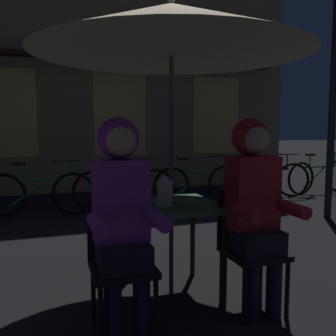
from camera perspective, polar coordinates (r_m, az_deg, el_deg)
name	(u,v)px	position (r m, az deg, el deg)	size (l,w,h in m)	color
ground_plane	(171,294)	(3.19, 0.48, -18.51)	(60.00, 60.00, 0.00)	black
cafe_table	(171,216)	(2.98, 0.49, -7.31)	(0.72, 0.72, 0.74)	#42664C
patio_umbrella	(171,30)	(2.99, 0.52, 20.19)	(2.10, 2.10, 2.31)	#4C4C51
lantern	(165,190)	(2.85, -0.50, -3.36)	(0.11, 0.11, 0.23)	white
chair_left	(121,256)	(2.56, -7.19, -13.11)	(0.40, 0.40, 0.87)	black
chair_right	(249,242)	(2.90, 12.14, -10.92)	(0.40, 0.40, 0.87)	black
person_left_hooded	(122,205)	(2.41, -7.04, -5.52)	(0.45, 0.56, 1.40)	black
person_right_hooded	(254,196)	(2.76, 12.91, -4.14)	(0.45, 0.56, 1.40)	black
shopfront_building	(63,40)	(8.34, -15.62, 18.12)	(10.00, 0.93, 6.20)	#937A56
street_lamp	(336,28)	(6.11, 24.07, 18.72)	(0.32, 0.32, 3.88)	black
bicycle_second	(39,193)	(6.01, -18.95, -3.61)	(1.66, 0.39, 0.84)	black
bicycle_third	(125,189)	(6.15, -6.52, -3.11)	(1.68, 0.18, 0.84)	black
bicycle_fourth	(198,184)	(6.67, 4.62, -2.36)	(1.68, 0.08, 0.84)	black
bicycle_fifth	(267,179)	(7.41, 14.69, -1.69)	(1.64, 0.45, 0.84)	black
bicycle_furthest	(320,176)	(8.24, 21.97, -1.16)	(1.68, 0.24, 0.84)	black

